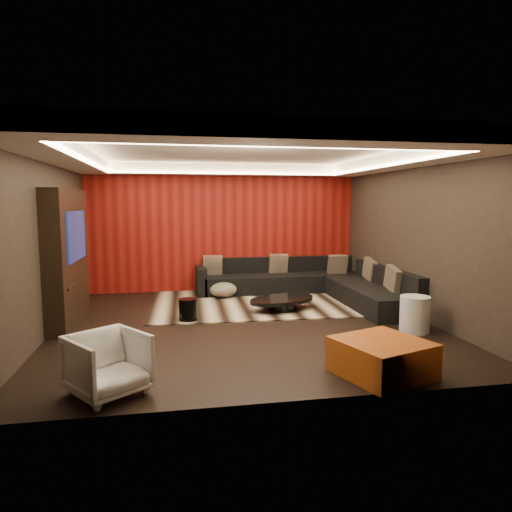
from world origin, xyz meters
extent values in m
cube|color=black|center=(0.00, 0.00, -0.01)|extent=(6.00, 6.00, 0.02)
cube|color=silver|center=(0.00, 0.00, 2.81)|extent=(6.00, 6.00, 0.02)
cube|color=black|center=(0.00, 3.01, 1.40)|extent=(6.00, 0.02, 2.80)
cube|color=black|center=(-3.01, 0.00, 1.40)|extent=(0.02, 6.00, 2.80)
cube|color=black|center=(3.01, 0.00, 1.40)|extent=(0.02, 6.00, 2.80)
cube|color=#6B0C0A|center=(0.00, 2.97, 1.40)|extent=(5.98, 0.05, 2.78)
cube|color=silver|center=(0.00, 2.70, 2.69)|extent=(6.00, 0.60, 0.22)
cube|color=silver|center=(0.00, -2.70, 2.69)|extent=(6.00, 0.60, 0.22)
cube|color=silver|center=(-2.70, 0.00, 2.69)|extent=(0.60, 4.80, 0.22)
cube|color=silver|center=(2.70, 0.00, 2.69)|extent=(0.60, 4.80, 0.22)
cube|color=#FFD899|center=(0.00, 2.36, 2.60)|extent=(4.80, 0.08, 0.04)
cube|color=#FFD899|center=(0.00, -2.36, 2.60)|extent=(4.80, 0.08, 0.04)
cube|color=#FFD899|center=(-2.36, 0.00, 2.60)|extent=(0.08, 4.80, 0.04)
cube|color=#FFD899|center=(2.36, 0.00, 2.60)|extent=(0.08, 4.80, 0.04)
cube|color=black|center=(-2.85, 0.60, 1.10)|extent=(0.30, 2.00, 2.20)
cube|color=black|center=(-2.69, 0.60, 1.45)|extent=(0.04, 1.30, 0.80)
cube|color=black|center=(-2.69, 0.60, 0.70)|extent=(0.04, 1.60, 0.04)
cube|color=tan|center=(0.40, 1.58, 0.01)|extent=(4.08, 3.11, 0.02)
cylinder|color=black|center=(0.82, 0.78, 0.13)|extent=(1.70, 1.70, 0.22)
cylinder|color=black|center=(-0.91, 0.33, 0.20)|extent=(0.39, 0.39, 0.36)
ellipsoid|color=beige|center=(-0.12, 2.11, 0.18)|extent=(0.58, 0.58, 0.31)
cylinder|color=silver|center=(2.50, -0.94, 0.28)|extent=(0.53, 0.53, 0.56)
cube|color=#934713|center=(1.21, -2.50, 0.21)|extent=(1.18, 1.18, 0.41)
imported|color=silver|center=(-1.82, -2.50, 0.33)|extent=(0.99, 0.99, 0.65)
cube|color=black|center=(1.25, 2.55, 0.20)|extent=(3.50, 0.90, 0.40)
cube|color=black|center=(1.25, 2.90, 0.57)|extent=(3.50, 0.20, 0.35)
cube|color=black|center=(2.55, 0.80, 0.20)|extent=(0.90, 2.60, 0.40)
cube|color=black|center=(2.90, 0.80, 0.57)|extent=(0.20, 2.60, 0.35)
cube|color=black|center=(-0.55, 2.55, 0.30)|extent=(0.20, 0.90, 0.60)
cube|color=tan|center=(1.20, 2.70, 0.62)|extent=(0.42, 0.20, 0.44)
cube|color=tan|center=(2.46, 2.31, 0.62)|extent=(0.42, 0.20, 0.44)
cube|color=tan|center=(2.83, 1.43, 0.62)|extent=(0.12, 0.50, 0.50)
cube|color=tan|center=(2.75, 0.28, 0.62)|extent=(0.12, 0.50, 0.50)
cube|color=tan|center=(-0.29, 2.69, 0.62)|extent=(0.42, 0.20, 0.44)
camera|label=1|loc=(-1.14, -7.24, 1.99)|focal=32.00mm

